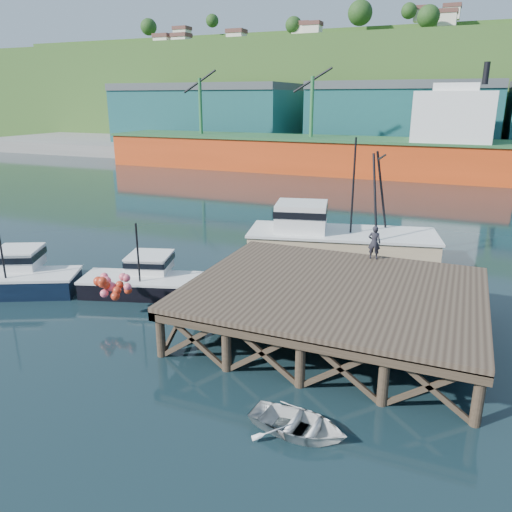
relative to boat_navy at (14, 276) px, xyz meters
The scene contains 12 objects.
ground 11.24m from the boat_navy, ahead, with size 300.00×300.00×0.00m, color black.
wharf 16.68m from the boat_navy, ahead, with size 12.00×10.00×2.62m.
far_quay 72.63m from the boat_navy, 81.23° to the left, with size 160.00×40.00×2.00m, color gray.
warehouse_left 71.16m from the boat_navy, 109.72° to the left, with size 32.00×16.00×9.00m, color #1A5755.
warehouse_mid 67.93m from the boat_navy, 80.59° to the left, with size 28.00×16.00×9.00m, color #1A5755.
cargo_ship 49.91m from the boat_navy, 87.00° to the left, with size 55.50×10.00×13.75m.
hillside 102.88m from the boat_navy, 83.79° to the left, with size 220.00×50.00×22.00m, color #2D511E.
boat_navy is the anchor object (origin of this frame).
boat_black 6.88m from the boat_navy, 21.53° to the left, with size 6.78×5.62×3.94m.
trawler 18.38m from the boat_navy, 38.57° to the left, with size 11.92×6.42×7.57m.
dinghy 18.15m from the boat_navy, 17.36° to the right, with size 2.18×3.05×0.63m, color silver.
dockworker 18.58m from the boat_navy, 19.55° to the left, with size 0.61×0.40×1.67m, color black.
Camera 1 is at (10.00, -19.50, 9.70)m, focal length 35.00 mm.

